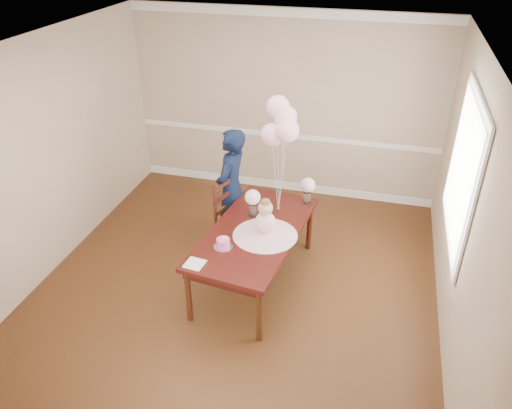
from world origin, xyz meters
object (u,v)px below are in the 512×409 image
dining_table_top (255,232)px  birthday_cake (223,243)px  dining_chair_seat (238,224)px  woman (231,188)px

dining_table_top → birthday_cake: bearing=-114.0°
birthday_cake → dining_chair_seat: 0.90m
birthday_cake → woman: size_ratio=0.09×
dining_table_top → dining_chair_seat: dining_table_top is taller
birthday_cake → woman: 1.15m
birthday_cake → dining_chair_seat: bearing=96.5°
dining_chair_seat → woman: size_ratio=0.28×
dining_table_top → dining_chair_seat: size_ratio=4.24×
birthday_cake → woman: woman is taller
dining_table_top → woman: woman is taller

